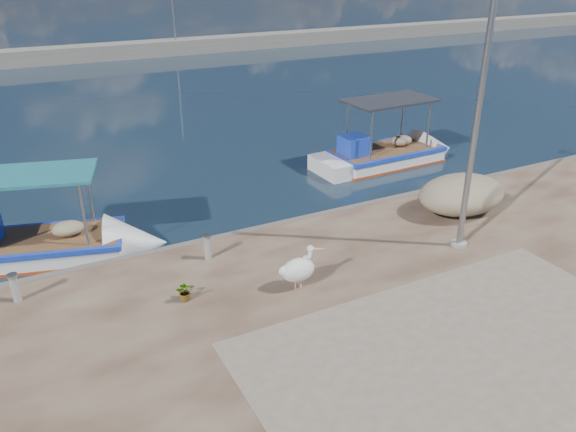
# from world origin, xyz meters

# --- Properties ---
(ground) EXTENTS (1400.00, 1400.00, 0.00)m
(ground) POSITION_xyz_m (0.00, 0.00, 0.00)
(ground) COLOR #162635
(ground) RESTS_ON ground
(quay_patch) EXTENTS (9.00, 7.00, 0.01)m
(quay_patch) POSITION_xyz_m (1.00, -3.00, 0.50)
(quay_patch) COLOR gray
(quay_patch) RESTS_ON quay
(breakwater) EXTENTS (120.00, 2.20, 7.50)m
(breakwater) POSITION_xyz_m (-0.00, 40.00, 0.60)
(breakwater) COLOR gray
(breakwater) RESTS_ON ground
(boat_left) EXTENTS (6.40, 3.54, 2.93)m
(boat_left) POSITION_xyz_m (-6.15, 7.07, 0.23)
(boat_left) COLOR white
(boat_left) RESTS_ON ground
(boat_right) EXTENTS (6.47, 2.31, 3.09)m
(boat_right) POSITION_xyz_m (7.14, 8.99, 0.24)
(boat_right) COLOR white
(boat_right) RESTS_ON ground
(pelican) EXTENTS (1.15, 0.63, 1.10)m
(pelican) POSITION_xyz_m (-0.86, 1.58, 1.02)
(pelican) COLOR tan
(pelican) RESTS_ON quay
(lamp_post) EXTENTS (0.44, 0.96, 7.00)m
(lamp_post) POSITION_xyz_m (4.09, 1.47, 3.80)
(lamp_post) COLOR gray
(lamp_post) RESTS_ON quay
(bollard_near) EXTENTS (0.23, 0.23, 0.71)m
(bollard_near) POSITION_xyz_m (-2.31, 3.93, 0.89)
(bollard_near) COLOR gray
(bollard_near) RESTS_ON quay
(bollard_far) EXTENTS (0.24, 0.24, 0.72)m
(bollard_far) POSITION_xyz_m (-6.92, 4.08, 0.89)
(bollard_far) COLOR gray
(bollard_far) RESTS_ON quay
(potted_plant) EXTENTS (0.51, 0.47, 0.48)m
(potted_plant) POSITION_xyz_m (-3.44, 2.32, 0.74)
(potted_plant) COLOR #33722D
(potted_plant) RESTS_ON quay
(net_pile_c) EXTENTS (2.91, 2.08, 1.14)m
(net_pile_c) POSITION_xyz_m (5.72, 3.17, 1.07)
(net_pile_c) COLOR tan
(net_pile_c) RESTS_ON quay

